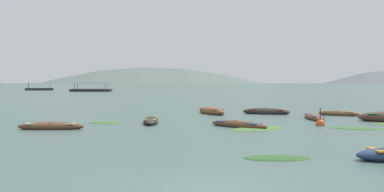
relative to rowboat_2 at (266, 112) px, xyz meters
name	(u,v)px	position (x,y,z in m)	size (l,w,h in m)	color
ground_plane	(207,83)	(-4.72, 1476.82, -0.19)	(6000.00, 6000.00, 0.00)	#425B56
mountain_2	(165,37)	(-164.29, 1490.90, 171.96)	(1190.68, 1190.68, 344.30)	slate
mountain_3	(343,34)	(460.85, 1397.18, 170.25)	(911.14, 911.14, 340.89)	slate
rowboat_2	(266,112)	(0.00, 0.00, 0.00)	(3.94, 2.13, 0.61)	#2D2826
rowboat_3	(238,124)	(-2.96, -9.71, -0.04)	(3.52, 3.24, 0.47)	brown
rowboat_5	(339,113)	(5.37, -1.26, -0.04)	(3.12, 2.15, 0.49)	brown
rowboat_8	(51,126)	(-13.22, -11.15, -0.03)	(3.64, 1.09, 0.51)	brown
rowboat_9	(314,117)	(2.65, -4.52, -0.03)	(1.02, 3.95, 0.49)	brown
rowboat_10	(212,111)	(-4.39, -0.10, 0.03)	(2.74, 3.94, 0.69)	brown
rowboat_12	(151,121)	(-8.25, -7.64, -0.03)	(1.30, 3.73, 0.50)	#2D2826
ferry_0	(91,90)	(-36.47, 77.36, 0.26)	(10.96, 3.94, 2.54)	#2D2826
ferry_1	(39,89)	(-57.84, 94.16, 0.26)	(8.99, 6.01, 2.54)	#2D2826
mooring_buoy	(320,124)	(1.92, -8.71, -0.08)	(0.52, 0.52, 1.18)	#DB4C1E
weed_patch_1	(104,123)	(-11.18, -7.66, -0.19)	(1.51, 2.03, 0.14)	#38662D
weed_patch_2	(355,129)	(3.37, -10.30, -0.19)	(2.93, 1.09, 0.14)	#38662D
weed_patch_4	(258,129)	(-1.94, -10.48, -0.19)	(3.56, 1.88, 0.14)	#477033
weed_patch_6	(276,158)	(-2.41, -19.25, -0.19)	(2.27, 1.10, 0.14)	#2D5628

